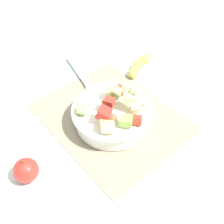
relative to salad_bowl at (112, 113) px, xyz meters
The scene contains 6 objects.
ground_plane 0.05m from the salad_bowl, 29.27° to the right, with size 2.40×2.40×0.00m, color silver.
placemat 0.05m from the salad_bowl, 29.27° to the right, with size 0.44×0.35×0.01m, color gray.
salad_bowl is the anchor object (origin of this frame).
serving_spoon 0.21m from the salad_bowl, 13.18° to the right, with size 0.24×0.08×0.01m.
whole_apple 0.29m from the salad_bowl, 90.10° to the left, with size 0.07×0.07×0.08m.
banana_whole 0.29m from the salad_bowl, 60.77° to the right, with size 0.08×0.15×0.04m.
Camera 1 is at (-0.44, 0.38, 0.64)m, focal length 44.22 mm.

